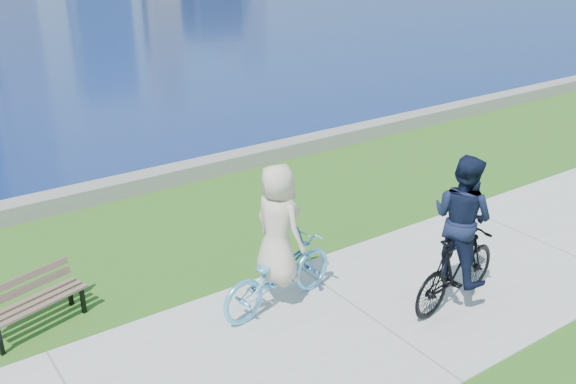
% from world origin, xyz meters
% --- Properties ---
extents(ground, '(320.00, 320.00, 0.00)m').
position_xyz_m(ground, '(0.00, 0.00, 0.00)').
color(ground, '#275717').
rests_on(ground, ground).
extents(concrete_path, '(80.00, 3.50, 0.02)m').
position_xyz_m(concrete_path, '(0.00, 0.00, 0.01)').
color(concrete_path, '#ACABA6').
rests_on(concrete_path, ground).
extents(seawall, '(90.00, 0.50, 0.35)m').
position_xyz_m(seawall, '(0.00, 6.20, 0.17)').
color(seawall, slate).
rests_on(seawall, ground).
extents(park_bench, '(1.50, 0.87, 0.74)m').
position_xyz_m(park_bench, '(-3.95, 2.45, 0.45)').
color(park_bench, black).
rests_on(park_bench, ground).
extents(cyclist_woman, '(0.98, 2.09, 2.18)m').
position_xyz_m(cyclist_woman, '(-0.90, 0.94, 0.83)').
color(cyclist_woman, '#61B9EC').
rests_on(cyclist_woman, ground).
extents(cyclist_man, '(0.82, 1.95, 2.30)m').
position_xyz_m(cyclist_man, '(1.25, -0.46, 0.98)').
color(cyclist_man, black).
rests_on(cyclist_man, ground).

